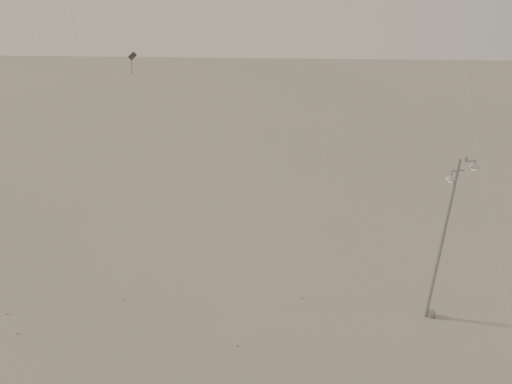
{
  "coord_description": "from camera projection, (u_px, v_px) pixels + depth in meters",
  "views": [
    {
      "loc": [
        -0.82,
        -20.48,
        18.13
      ],
      "look_at": [
        -2.22,
        5.0,
        7.06
      ],
      "focal_mm": 40.0,
      "sensor_mm": 36.0,
      "label": 1
    }
  ],
  "objects": [
    {
      "name": "ground",
      "position": [
        299.0,
        379.0,
        25.93
      ],
      "size": [
        160.0,
        160.0,
        0.0
      ],
      "primitive_type": "plane",
      "color": "#9E9483",
      "rests_on": "ground"
    },
    {
      "name": "kite_6",
      "position": [
        102.0,
        120.0,
        33.3
      ],
      "size": [
        5.65,
        9.93,
        12.28
      ],
      "rotation": [
        0.0,
        0.0,
        1.0
      ],
      "color": "#34302C",
      "rests_on": "ground"
    },
    {
      "name": "street_lamp",
      "position": [
        445.0,
        236.0,
        28.37
      ],
      "size": [
        1.67,
        0.74,
        9.04
      ],
      "color": "#94979C",
      "rests_on": "ground"
    }
  ]
}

